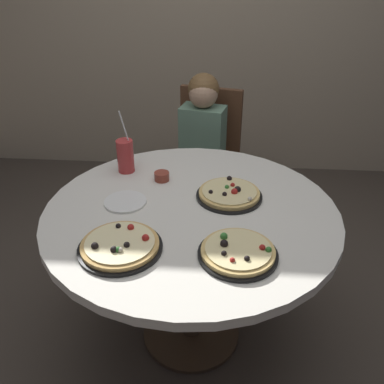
{
  "coord_description": "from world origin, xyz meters",
  "views": [
    {
      "loc": [
        0.12,
        -1.43,
        1.67
      ],
      "look_at": [
        0.0,
        0.05,
        0.8
      ],
      "focal_mm": 38.24,
      "sensor_mm": 36.0,
      "label": 1
    }
  ],
  "objects_px": {
    "pizza_veggie": "(229,194)",
    "pizza_pepperoni": "(120,245)",
    "sauce_bowl": "(162,176)",
    "plate_small": "(125,202)",
    "dining_table": "(191,227)",
    "pizza_cheese": "(238,252)",
    "chair_wooden": "(206,155)",
    "diner_child": "(199,174)",
    "soda_cup": "(125,156)"
  },
  "relations": [
    {
      "from": "sauce_bowl",
      "to": "plate_small",
      "type": "distance_m",
      "value": 0.25
    },
    {
      "from": "dining_table",
      "to": "soda_cup",
      "type": "bearing_deg",
      "value": 137.2
    },
    {
      "from": "plate_small",
      "to": "diner_child",
      "type": "bearing_deg",
      "value": 71.54
    },
    {
      "from": "diner_child",
      "to": "pizza_cheese",
      "type": "xyz_separation_m",
      "value": [
        0.2,
        -1.11,
        0.28
      ]
    },
    {
      "from": "pizza_veggie",
      "to": "pizza_pepperoni",
      "type": "relative_size",
      "value": 0.94
    },
    {
      "from": "pizza_cheese",
      "to": "sauce_bowl",
      "type": "bearing_deg",
      "value": 122.9
    },
    {
      "from": "pizza_veggie",
      "to": "pizza_pepperoni",
      "type": "bearing_deg",
      "value": -134.54
    },
    {
      "from": "pizza_cheese",
      "to": "plate_small",
      "type": "bearing_deg",
      "value": 145.97
    },
    {
      "from": "pizza_pepperoni",
      "to": "sauce_bowl",
      "type": "xyz_separation_m",
      "value": [
        0.07,
        0.53,
        0.0
      ]
    },
    {
      "from": "chair_wooden",
      "to": "pizza_cheese",
      "type": "bearing_deg",
      "value": -82.62
    },
    {
      "from": "diner_child",
      "to": "plate_small",
      "type": "relative_size",
      "value": 6.01
    },
    {
      "from": "diner_child",
      "to": "plate_small",
      "type": "bearing_deg",
      "value": -108.46
    },
    {
      "from": "soda_cup",
      "to": "chair_wooden",
      "type": "bearing_deg",
      "value": 62.1
    },
    {
      "from": "dining_table",
      "to": "chair_wooden",
      "type": "relative_size",
      "value": 1.29
    },
    {
      "from": "dining_table",
      "to": "diner_child",
      "type": "bearing_deg",
      "value": 91.18
    },
    {
      "from": "pizza_veggie",
      "to": "plate_small",
      "type": "distance_m",
      "value": 0.45
    },
    {
      "from": "chair_wooden",
      "to": "pizza_cheese",
      "type": "relative_size",
      "value": 3.35
    },
    {
      "from": "chair_wooden",
      "to": "pizza_cheese",
      "type": "height_order",
      "value": "chair_wooden"
    },
    {
      "from": "soda_cup",
      "to": "plate_small",
      "type": "distance_m",
      "value": 0.31
    },
    {
      "from": "chair_wooden",
      "to": "pizza_veggie",
      "type": "relative_size",
      "value": 3.31
    },
    {
      "from": "soda_cup",
      "to": "pizza_pepperoni",
      "type": "bearing_deg",
      "value": -79.71
    },
    {
      "from": "plate_small",
      "to": "dining_table",
      "type": "bearing_deg",
      "value": -4.55
    },
    {
      "from": "pizza_pepperoni",
      "to": "plate_small",
      "type": "distance_m",
      "value": 0.32
    },
    {
      "from": "dining_table",
      "to": "plate_small",
      "type": "relative_size",
      "value": 6.81
    },
    {
      "from": "pizza_veggie",
      "to": "pizza_cheese",
      "type": "relative_size",
      "value": 1.01
    },
    {
      "from": "dining_table",
      "to": "pizza_veggie",
      "type": "bearing_deg",
      "value": 33.28
    },
    {
      "from": "dining_table",
      "to": "pizza_pepperoni",
      "type": "xyz_separation_m",
      "value": [
        -0.23,
        -0.29,
        0.11
      ]
    },
    {
      "from": "pizza_veggie",
      "to": "soda_cup",
      "type": "distance_m",
      "value": 0.55
    },
    {
      "from": "diner_child",
      "to": "plate_small",
      "type": "distance_m",
      "value": 0.88
    },
    {
      "from": "pizza_veggie",
      "to": "pizza_cheese",
      "type": "xyz_separation_m",
      "value": [
        0.03,
        -0.4,
        -0.0
      ]
    },
    {
      "from": "pizza_pepperoni",
      "to": "dining_table",
      "type": "bearing_deg",
      "value": 51.64
    },
    {
      "from": "pizza_cheese",
      "to": "pizza_pepperoni",
      "type": "distance_m",
      "value": 0.42
    },
    {
      "from": "diner_child",
      "to": "soda_cup",
      "type": "bearing_deg",
      "value": -122.75
    },
    {
      "from": "diner_child",
      "to": "pizza_pepperoni",
      "type": "xyz_separation_m",
      "value": [
        -0.21,
        -1.11,
        0.28
      ]
    },
    {
      "from": "pizza_pepperoni",
      "to": "chair_wooden",
      "type": "bearing_deg",
      "value": 78.98
    },
    {
      "from": "pizza_veggie",
      "to": "sauce_bowl",
      "type": "xyz_separation_m",
      "value": [
        -0.31,
        0.13,
        0.0
      ]
    },
    {
      "from": "dining_table",
      "to": "soda_cup",
      "type": "xyz_separation_m",
      "value": [
        -0.34,
        0.32,
        0.18
      ]
    },
    {
      "from": "pizza_cheese",
      "to": "chair_wooden",
      "type": "bearing_deg",
      "value": 97.38
    },
    {
      "from": "pizza_veggie",
      "to": "soda_cup",
      "type": "relative_size",
      "value": 0.94
    },
    {
      "from": "diner_child",
      "to": "soda_cup",
      "type": "height_order",
      "value": "diner_child"
    },
    {
      "from": "chair_wooden",
      "to": "pizza_pepperoni",
      "type": "height_order",
      "value": "chair_wooden"
    },
    {
      "from": "chair_wooden",
      "to": "pizza_pepperoni",
      "type": "bearing_deg",
      "value": -101.02
    },
    {
      "from": "chair_wooden",
      "to": "plate_small",
      "type": "bearing_deg",
      "value": -107.27
    },
    {
      "from": "chair_wooden",
      "to": "sauce_bowl",
      "type": "xyz_separation_m",
      "value": [
        -0.18,
        -0.76,
        0.24
      ]
    },
    {
      "from": "chair_wooden",
      "to": "plate_small",
      "type": "relative_size",
      "value": 5.28
    },
    {
      "from": "pizza_pepperoni",
      "to": "sauce_bowl",
      "type": "distance_m",
      "value": 0.53
    },
    {
      "from": "pizza_veggie",
      "to": "pizza_pepperoni",
      "type": "distance_m",
      "value": 0.55
    },
    {
      "from": "pizza_veggie",
      "to": "pizza_pepperoni",
      "type": "height_order",
      "value": "pizza_veggie"
    },
    {
      "from": "dining_table",
      "to": "diner_child",
      "type": "distance_m",
      "value": 0.84
    },
    {
      "from": "soda_cup",
      "to": "sauce_bowl",
      "type": "bearing_deg",
      "value": -23.28
    }
  ]
}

